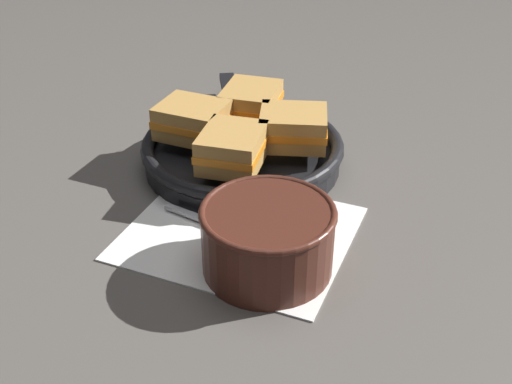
{
  "coord_description": "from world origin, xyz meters",
  "views": [
    {
      "loc": [
        0.16,
        -0.63,
        0.45
      ],
      "look_at": [
        0.01,
        0.0,
        0.04
      ],
      "focal_mm": 45.0,
      "sensor_mm": 36.0,
      "label": 1
    }
  ],
  "objects_px": {
    "sandwich_near_right": "(232,148)",
    "sandwich_far_left": "(293,128)",
    "soup_bowl": "(268,236)",
    "sandwich_far_right": "(251,103)",
    "spoon": "(245,235)",
    "skillet": "(242,151)",
    "sandwich_near_left": "(192,120)"
  },
  "relations": [
    {
      "from": "soup_bowl",
      "to": "sandwich_near_left",
      "type": "distance_m",
      "value": 0.26
    },
    {
      "from": "skillet",
      "to": "sandwich_near_right",
      "type": "distance_m",
      "value": 0.08
    },
    {
      "from": "soup_bowl",
      "to": "spoon",
      "type": "height_order",
      "value": "soup_bowl"
    },
    {
      "from": "skillet",
      "to": "sandwich_near_left",
      "type": "xyz_separation_m",
      "value": [
        -0.07,
        -0.01,
        0.04
      ]
    },
    {
      "from": "skillet",
      "to": "sandwich_near_right",
      "type": "xyz_separation_m",
      "value": [
        0.0,
        -0.07,
        0.04
      ]
    },
    {
      "from": "sandwich_far_left",
      "to": "sandwich_far_right",
      "type": "distance_m",
      "value": 0.1
    },
    {
      "from": "sandwich_far_left",
      "to": "sandwich_near_right",
      "type": "bearing_deg",
      "value": -131.55
    },
    {
      "from": "skillet",
      "to": "sandwich_far_right",
      "type": "distance_m",
      "value": 0.08
    },
    {
      "from": "sandwich_near_left",
      "to": "sandwich_near_right",
      "type": "distance_m",
      "value": 0.1
    },
    {
      "from": "soup_bowl",
      "to": "sandwich_far_left",
      "type": "xyz_separation_m",
      "value": [
        -0.01,
        0.22,
        0.02
      ]
    },
    {
      "from": "soup_bowl",
      "to": "skillet",
      "type": "height_order",
      "value": "soup_bowl"
    },
    {
      "from": "spoon",
      "to": "sandwich_near_right",
      "type": "xyz_separation_m",
      "value": [
        -0.04,
        0.1,
        0.06
      ]
    },
    {
      "from": "skillet",
      "to": "sandwich_near_left",
      "type": "bearing_deg",
      "value": -174.84
    },
    {
      "from": "skillet",
      "to": "sandwich_near_left",
      "type": "relative_size",
      "value": 3.74
    },
    {
      "from": "soup_bowl",
      "to": "sandwich_far_right",
      "type": "bearing_deg",
      "value": 106.68
    },
    {
      "from": "spoon",
      "to": "sandwich_near_right",
      "type": "height_order",
      "value": "sandwich_near_right"
    },
    {
      "from": "skillet",
      "to": "sandwich_near_left",
      "type": "height_order",
      "value": "sandwich_near_left"
    },
    {
      "from": "soup_bowl",
      "to": "spoon",
      "type": "xyz_separation_m",
      "value": [
        -0.04,
        0.04,
        -0.04
      ]
    },
    {
      "from": "soup_bowl",
      "to": "sandwich_far_right",
      "type": "relative_size",
      "value": 1.55
    },
    {
      "from": "sandwich_near_right",
      "to": "sandwich_far_right",
      "type": "relative_size",
      "value": 0.99
    },
    {
      "from": "sandwich_near_left",
      "to": "sandwich_far_right",
      "type": "height_order",
      "value": "same"
    },
    {
      "from": "sandwich_near_left",
      "to": "sandwich_far_right",
      "type": "xyz_separation_m",
      "value": [
        0.06,
        0.07,
        0.0
      ]
    },
    {
      "from": "soup_bowl",
      "to": "sandwich_far_right",
      "type": "xyz_separation_m",
      "value": [
        -0.08,
        0.28,
        0.02
      ]
    },
    {
      "from": "soup_bowl",
      "to": "sandwich_far_right",
      "type": "height_order",
      "value": "sandwich_far_right"
    },
    {
      "from": "soup_bowl",
      "to": "skillet",
      "type": "bearing_deg",
      "value": 110.65
    },
    {
      "from": "sandwich_near_left",
      "to": "sandwich_far_right",
      "type": "bearing_deg",
      "value": 48.45
    },
    {
      "from": "spoon",
      "to": "sandwich_near_right",
      "type": "distance_m",
      "value": 0.12
    },
    {
      "from": "sandwich_near_right",
      "to": "sandwich_far_left",
      "type": "relative_size",
      "value": 0.92
    },
    {
      "from": "sandwich_far_left",
      "to": "sandwich_far_right",
      "type": "xyz_separation_m",
      "value": [
        -0.07,
        0.06,
        0.0
      ]
    },
    {
      "from": "spoon",
      "to": "skillet",
      "type": "xyz_separation_m",
      "value": [
        -0.05,
        0.17,
        0.01
      ]
    },
    {
      "from": "sandwich_far_left",
      "to": "skillet",
      "type": "bearing_deg",
      "value": -178.24
    },
    {
      "from": "spoon",
      "to": "sandwich_far_right",
      "type": "relative_size",
      "value": 1.73
    }
  ]
}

